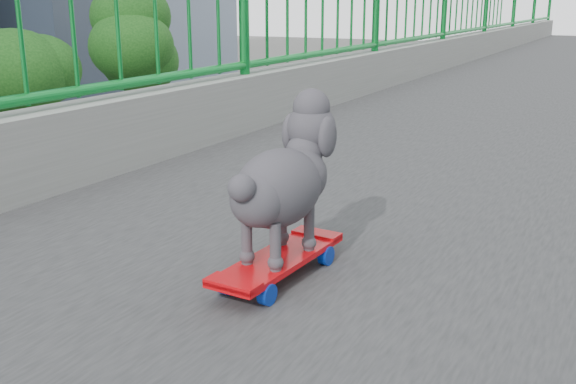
# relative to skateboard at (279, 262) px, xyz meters

# --- Properties ---
(railing) EXTENTS (3.00, 24.00, 1.42)m
(railing) POSITION_rel_skateboard_xyz_m (0.21, 1.79, 0.17)
(railing) COLOR gray
(railing) RESTS_ON footbridge
(skateboard) EXTENTS (0.16, 0.47, 0.06)m
(skateboard) POSITION_rel_skateboard_xyz_m (0.00, 0.00, 0.00)
(skateboard) COLOR red
(skateboard) RESTS_ON footbridge
(poodle) EXTENTS (0.20, 0.45, 0.37)m
(poodle) POSITION_rel_skateboard_xyz_m (0.00, 0.02, 0.22)
(poodle) COLOR #2B282D
(poodle) RESTS_ON skateboard
(car_0) EXTENTS (1.72, 4.28, 1.46)m
(car_0) POSITION_rel_skateboard_xyz_m (-5.79, 10.99, -6.32)
(car_0) COLOR #AF0807
(car_0) RESTS_ON ground
(car_3) EXTENTS (2.10, 5.17, 1.50)m
(car_3) POSITION_rel_skateboard_xyz_m (-15.39, 19.21, -6.30)
(car_3) COLOR silver
(car_3) RESTS_ON ground
(car_4) EXTENTS (1.76, 4.37, 1.49)m
(car_4) POSITION_rel_skateboard_xyz_m (-18.59, 17.19, -6.30)
(car_4) COLOR gray
(car_4) RESTS_ON ground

